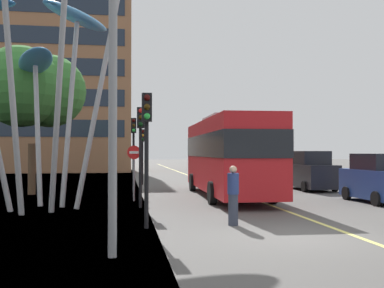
# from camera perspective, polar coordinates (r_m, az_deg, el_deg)

# --- Properties ---
(ground) EXTENTS (120.00, 240.00, 0.10)m
(ground) POSITION_cam_1_polar(r_m,az_deg,el_deg) (12.05, 9.24, -11.54)
(ground) COLOR #54514F
(red_bus) EXTENTS (3.02, 11.56, 3.89)m
(red_bus) POSITION_cam_1_polar(r_m,az_deg,el_deg) (22.33, 4.40, -1.08)
(red_bus) COLOR red
(red_bus) RESTS_ON ground
(leaf_sculpture) EXTENTS (9.04, 9.09, 9.64)m
(leaf_sculpture) POSITION_cam_1_polar(r_m,az_deg,el_deg) (18.93, -16.82, 14.84)
(leaf_sculpture) COLOR #9EA0A5
(leaf_sculpture) RESTS_ON ground
(traffic_light_kerb_near) EXTENTS (0.28, 0.42, 3.82)m
(traffic_light_kerb_near) POSITION_cam_1_polar(r_m,az_deg,el_deg) (13.11, -5.60, 1.63)
(traffic_light_kerb_near) COLOR black
(traffic_light_kerb_near) RESTS_ON ground
(traffic_light_kerb_far) EXTENTS (0.28, 0.42, 3.88)m
(traffic_light_kerb_far) POSITION_cam_1_polar(r_m,az_deg,el_deg) (17.93, -6.35, 1.07)
(traffic_light_kerb_far) COLOR black
(traffic_light_kerb_far) RESTS_ON ground
(traffic_light_island_mid) EXTENTS (0.28, 0.42, 3.97)m
(traffic_light_island_mid) POSITION_cam_1_polar(r_m,az_deg,el_deg) (25.03, -7.21, 0.64)
(traffic_light_island_mid) COLOR black
(traffic_light_island_mid) RESTS_ON ground
(traffic_light_opposite) EXTENTS (0.28, 0.42, 3.64)m
(traffic_light_opposite) POSITION_cam_1_polar(r_m,az_deg,el_deg) (30.53, -6.11, -0.08)
(traffic_light_opposite) COLOR black
(traffic_light_opposite) RESTS_ON ground
(car_parked_mid) EXTENTS (2.04, 4.02, 2.09)m
(car_parked_mid) POSITION_cam_1_polar(r_m,az_deg,el_deg) (21.39, 22.21, -4.06)
(car_parked_mid) COLOR navy
(car_parked_mid) RESTS_ON ground
(car_parked_far) EXTENTS (1.91, 4.56, 2.21)m
(car_parked_far) POSITION_cam_1_polar(r_m,az_deg,el_deg) (27.23, 14.24, -3.32)
(car_parked_far) COLOR black
(car_parked_far) RESTS_ON ground
(car_side_street) EXTENTS (2.00, 4.25, 2.13)m
(car_side_street) POSITION_cam_1_polar(r_m,az_deg,el_deg) (34.19, 9.20, -2.92)
(car_side_street) COLOR navy
(car_side_street) RESTS_ON ground
(car_far_side) EXTENTS (1.95, 4.34, 1.98)m
(car_far_side) POSITION_cam_1_polar(r_m,az_deg,el_deg) (39.69, 7.37, -2.74)
(car_far_side) COLOR navy
(car_far_side) RESTS_ON ground
(street_lamp) EXTENTS (1.87, 0.44, 7.55)m
(street_lamp) POSITION_cam_1_polar(r_m,az_deg,el_deg) (10.03, -7.18, 14.52)
(street_lamp) COLOR gray
(street_lamp) RESTS_ON ground
(tree_pavement_near) EXTENTS (5.00, 4.94, 7.31)m
(tree_pavement_near) POSITION_cam_1_polar(r_m,az_deg,el_deg) (24.57, -18.53, 6.43)
(tree_pavement_near) COLOR brown
(tree_pavement_near) RESTS_ON ground
(pedestrian) EXTENTS (0.34, 0.34, 1.76)m
(pedestrian) POSITION_cam_1_polar(r_m,az_deg,el_deg) (13.74, 5.09, -6.31)
(pedestrian) COLOR #2D3342
(pedestrian) RESTS_ON ground
(no_entry_sign) EXTENTS (0.60, 0.12, 2.44)m
(no_entry_sign) POSITION_cam_1_polar(r_m,az_deg,el_deg) (20.56, -7.16, -2.45)
(no_entry_sign) COLOR gray
(no_entry_sign) RESTS_ON ground
(backdrop_building) EXTENTS (22.46, 10.67, 18.90)m
(backdrop_building) POSITION_cam_1_polar(r_m,az_deg,el_deg) (55.10, -19.41, 6.69)
(backdrop_building) COLOR #8E6042
(backdrop_building) RESTS_ON ground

